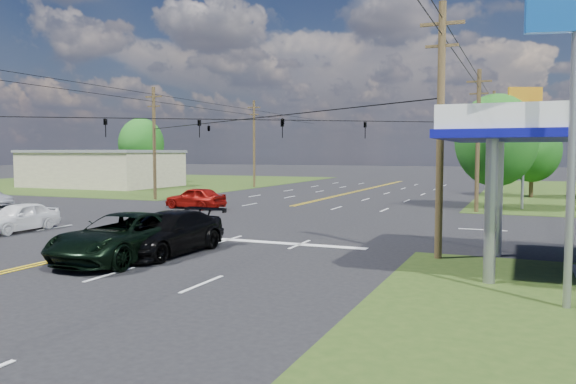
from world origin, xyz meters
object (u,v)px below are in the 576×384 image
at_px(retail_nw, 102,170).
at_px(tree_right_b, 532,150).
at_px(pole_left_far, 254,143).
at_px(tree_far_l, 141,144).
at_px(pole_se, 440,128).
at_px(polesign_se, 576,52).
at_px(pickup_white, 19,217).
at_px(pole_nw, 154,142).
at_px(tree_right_a, 496,140).
at_px(pole_right_far, 493,141).
at_px(pickup_dkgreen, 123,237).
at_px(pole_ne, 478,139).
at_px(suv_black, 168,233).

height_order(retail_nw, tree_right_b, tree_right_b).
relative_size(pole_left_far, tree_right_b, 1.41).
relative_size(retail_nw, tree_far_l, 1.83).
distance_m(pole_se, tree_right_b, 33.19).
distance_m(tree_far_l, polesign_se, 67.66).
bearing_deg(pickup_white, pole_nw, 104.89).
height_order(tree_far_l, pickup_white, tree_far_l).
xyz_separation_m(pole_se, pole_left_far, (-26.00, 37.00, 0.25)).
bearing_deg(tree_right_b, pickup_white, -125.60).
height_order(pole_se, tree_right_a, pole_se).
relative_size(pole_left_far, pole_right_far, 1.00).
height_order(pickup_dkgreen, polesign_se, polesign_se).
bearing_deg(pole_se, tree_right_a, 87.27).
height_order(pole_nw, pickup_dkgreen, pole_nw).
bearing_deg(pole_se, pole_ne, 90.00).
height_order(tree_right_a, tree_far_l, tree_far_l).
bearing_deg(pole_ne, tree_right_b, 76.87).
relative_size(retail_nw, pickup_white, 3.69).
relative_size(pole_nw, pickup_dkgreen, 1.52).
bearing_deg(tree_right_a, retail_nw, 167.20).
bearing_deg(tree_right_b, pole_ne, -103.13).
height_order(pole_nw, pole_left_far, pole_left_far).
bearing_deg(tree_right_b, tree_far_l, 170.63).
bearing_deg(pole_left_far, tree_right_b, -7.72).
bearing_deg(polesign_se, pole_left_far, 125.13).
distance_m(pole_left_far, polesign_se, 52.15).
xyz_separation_m(pole_nw, pickup_white, (5.36, -18.72, -4.18)).
xyz_separation_m(pickup_white, polesign_se, (24.64, -4.92, 5.75)).
height_order(pickup_dkgreen, suv_black, pickup_dkgreen).
relative_size(pole_left_far, tree_far_l, 1.15).
bearing_deg(polesign_se, pole_right_far, 95.36).
height_order(pole_right_far, tree_right_b, pole_right_far).
height_order(pole_nw, suv_black, pole_nw).
relative_size(pole_left_far, pickup_white, 2.30).
bearing_deg(pole_ne, tree_right_a, 71.57).
height_order(pole_nw, tree_right_b, pole_nw).
height_order(tree_far_l, pickup_dkgreen, tree_far_l).
xyz_separation_m(pole_left_far, pole_right_far, (26.00, 0.00, 0.00)).
distance_m(retail_nw, pickup_white, 38.83).
relative_size(pole_left_far, pickup_dkgreen, 1.60).
height_order(tree_right_b, pickup_dkgreen, tree_right_b).
bearing_deg(pole_se, pole_right_far, 90.00).
bearing_deg(pole_se, pickup_dkgreen, -156.13).
xyz_separation_m(pole_se, pickup_dkgreen, (-10.76, -4.76, -4.05)).
xyz_separation_m(pole_left_far, pickup_dkgreen, (15.24, -41.76, -4.30)).
bearing_deg(pole_se, tree_right_b, 83.95).
xyz_separation_m(pole_right_far, tree_right_b, (3.50, -4.00, -0.95)).
height_order(tree_right_b, polesign_se, polesign_se).
relative_size(pole_se, tree_right_a, 1.16).
relative_size(retail_nw, tree_right_a, 1.96).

